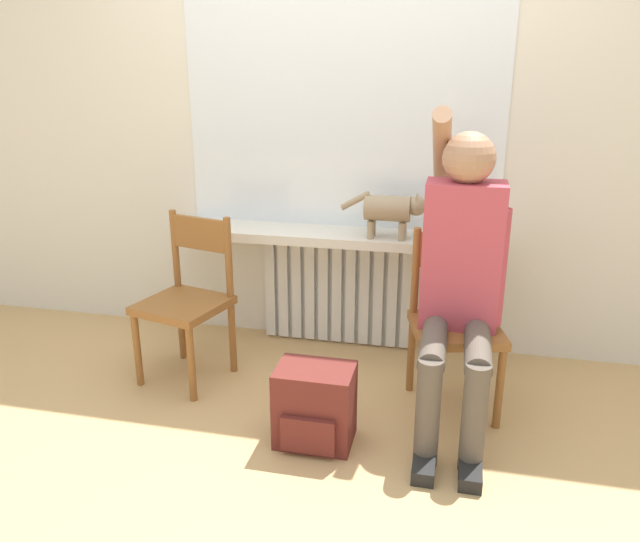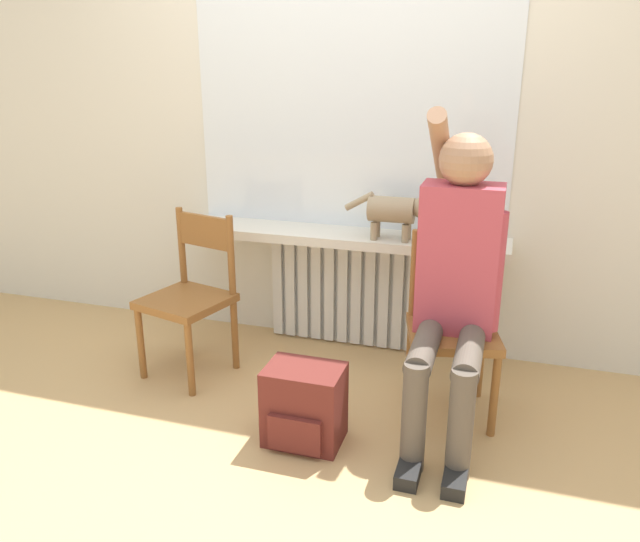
# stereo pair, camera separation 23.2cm
# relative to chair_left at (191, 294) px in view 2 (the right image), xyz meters

# --- Properties ---
(ground_plane) EXTENTS (12.00, 12.00, 0.00)m
(ground_plane) POSITION_rel_chair_left_xyz_m (0.66, -0.57, -0.43)
(ground_plane) COLOR tan
(wall_with_window) EXTENTS (7.00, 0.06, 2.70)m
(wall_with_window) POSITION_rel_chair_left_xyz_m (0.66, 0.66, 0.92)
(wall_with_window) COLOR silver
(wall_with_window) RESTS_ON ground_plane
(radiator) EXTENTS (0.87, 0.08, 0.64)m
(radiator) POSITION_rel_chair_left_xyz_m (0.66, 0.58, -0.11)
(radiator) COLOR silver
(radiator) RESTS_ON ground_plane
(windowsill) EXTENTS (1.79, 0.30, 0.05)m
(windowsill) POSITION_rel_chair_left_xyz_m (0.66, 0.48, 0.23)
(windowsill) COLOR silver
(windowsill) RESTS_ON radiator
(window_glass) EXTENTS (1.71, 0.01, 1.35)m
(window_glass) POSITION_rel_chair_left_xyz_m (0.66, 0.62, 0.94)
(window_glass) COLOR white
(window_glass) RESTS_ON windowsill
(chair_left) EXTENTS (0.48, 0.48, 0.84)m
(chair_left) POSITION_rel_chair_left_xyz_m (0.00, 0.00, 0.00)
(chair_left) COLOR brown
(chair_left) RESTS_ON ground_plane
(chair_right) EXTENTS (0.47, 0.47, 0.84)m
(chair_right) POSITION_rel_chair_left_xyz_m (1.32, 0.00, 0.00)
(chair_right) COLOR brown
(chair_right) RESTS_ON ground_plane
(person) EXTENTS (0.36, 1.03, 1.40)m
(person) POSITION_rel_chair_left_xyz_m (1.33, -0.11, 0.28)
(person) COLOR brown
(person) RESTS_ON ground_plane
(cat) EXTENTS (0.44, 0.13, 0.25)m
(cat) POSITION_rel_chair_left_xyz_m (0.97, 0.41, 0.41)
(cat) COLOR #9E896B
(cat) RESTS_ON windowsill
(backpack) EXTENTS (0.33, 0.26, 0.35)m
(backpack) POSITION_rel_chair_left_xyz_m (0.76, -0.45, -0.26)
(backpack) COLOR maroon
(backpack) RESTS_ON ground_plane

